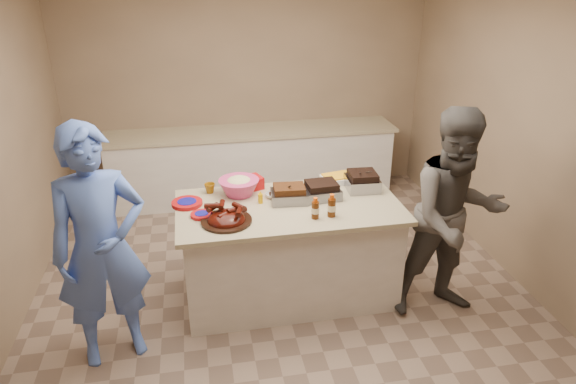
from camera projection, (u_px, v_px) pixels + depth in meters
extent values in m
cube|color=#47230F|center=(289.00, 201.00, 4.45)|extent=(0.33, 0.26, 0.09)
cube|color=black|center=(321.00, 198.00, 4.52)|extent=(0.32, 0.27, 0.09)
cube|color=gray|center=(362.00, 189.00, 4.68)|extent=(0.30, 0.30, 0.11)
cylinder|color=silver|center=(301.00, 193.00, 4.60)|extent=(0.41, 0.41, 0.05)
cube|color=yellow|center=(337.00, 182.00, 4.83)|extent=(0.32, 0.26, 0.08)
cylinder|color=#451F07|center=(315.00, 218.00, 4.16)|extent=(0.06, 0.06, 0.18)
cylinder|color=#451F07|center=(331.00, 216.00, 4.19)|extent=(0.07, 0.07, 0.20)
cylinder|color=#E3A600|center=(261.00, 203.00, 4.42)|extent=(0.04, 0.04, 0.11)
imported|color=silver|center=(273.00, 197.00, 4.52)|extent=(0.13, 0.04, 0.13)
cylinder|color=#A00D0F|center=(187.00, 205.00, 4.39)|extent=(0.26, 0.26, 0.03)
cylinder|color=#A00D0F|center=(202.00, 216.00, 4.19)|extent=(0.18, 0.18, 0.03)
imported|color=#865609|center=(210.00, 193.00, 4.61)|extent=(0.10, 0.09, 0.10)
cube|color=#A00D0F|center=(250.00, 189.00, 4.69)|extent=(0.27, 0.23, 0.11)
imported|color=#4F73D2|center=(119.00, 351.00, 4.06)|extent=(1.18, 1.98, 0.45)
imported|color=#534F4B|center=(441.00, 307.00, 4.56)|extent=(0.90, 1.82, 0.69)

